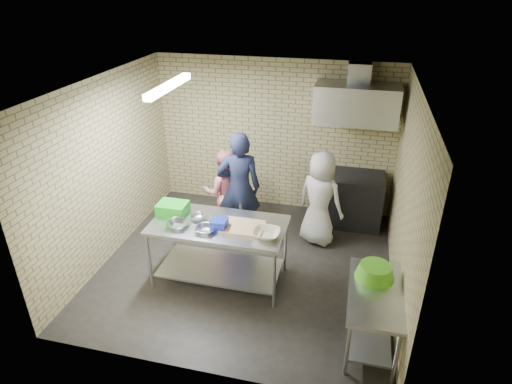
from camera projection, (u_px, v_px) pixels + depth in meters
floor at (246, 265)px, 6.53m from camera, size 4.20×4.20×0.00m
ceiling at (244, 86)px, 5.30m from camera, size 4.20×4.20×0.00m
back_wall at (274, 136)px, 7.65m from camera, size 4.20×0.06×2.70m
front_wall at (193, 273)px, 4.19m from camera, size 4.20×0.06×2.70m
left_wall at (107, 170)px, 6.36m from camera, size 0.06×4.00×2.70m
right_wall at (406, 202)px, 5.48m from camera, size 0.06×4.00×2.70m
prep_table at (219, 252)px, 6.05m from camera, size 1.83×0.91×0.91m
side_counter at (372, 316)px, 5.04m from camera, size 0.60×1.20×0.75m
stove at (346, 199)px, 7.48m from camera, size 1.20×0.70×0.90m
range_hood at (356, 104)px, 6.77m from camera, size 1.30×0.60×0.60m
hood_duct at (360, 73)px, 6.69m from camera, size 0.35×0.30×0.30m
wall_shelf at (375, 113)px, 6.95m from camera, size 0.80×0.20×0.04m
fluorescent_fixture at (169, 86)px, 5.54m from camera, size 0.10×1.25×0.08m
green_crate at (173, 208)px, 6.06m from camera, size 0.41×0.30×0.16m
blue_tub at (219, 224)px, 5.72m from camera, size 0.20×0.20×0.13m
cutting_board at (243, 227)px, 5.75m from camera, size 0.56×0.43×0.03m
mixing_bowl_a at (177, 225)px, 5.76m from camera, size 0.29×0.29×0.07m
mixing_bowl_b at (198, 217)px, 5.93m from camera, size 0.22×0.22×0.07m
mixing_bowl_c at (206, 229)px, 5.66m from camera, size 0.27×0.27×0.06m
ceramic_bowl at (267, 234)px, 5.55m from camera, size 0.36×0.36×0.09m
green_basin at (375, 271)px, 5.05m from camera, size 0.46×0.46×0.17m
bottle_red at (359, 105)px, 6.95m from camera, size 0.07×0.07×0.18m
bottle_green at (385, 108)px, 6.88m from camera, size 0.06×0.06×0.15m
man_navy at (239, 188)px, 6.78m from camera, size 0.77×0.61×1.85m
woman_pink at (225, 192)px, 7.09m from camera, size 0.85×0.75×1.46m
woman_white at (320, 199)px, 6.78m from camera, size 0.89×0.75×1.55m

